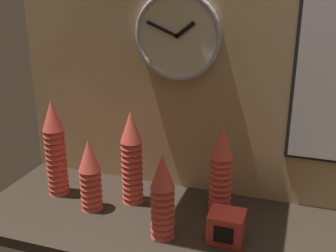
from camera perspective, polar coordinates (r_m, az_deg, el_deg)
name	(u,v)px	position (r m, az deg, el deg)	size (l,w,h in m)	color
ground_plane	(196,229)	(1.52, 3.84, -13.71)	(1.60, 0.56, 0.04)	black
wall_tiled_back	(219,61)	(1.55, 6.87, 8.79)	(1.60, 0.03, 1.05)	tan
cup_stack_far_left	(55,148)	(1.67, -15.03, -2.89)	(0.08, 0.08, 0.38)	#DB4C3D
cup_stack_center_left	(132,158)	(1.57, -4.93, -4.28)	(0.08, 0.08, 0.36)	#DB4C3D
cup_stack_left	(90,175)	(1.56, -10.49, -6.52)	(0.08, 0.08, 0.27)	#DB4C3D
cup_stack_center_right	(221,171)	(1.49, 7.20, -6.10)	(0.08, 0.08, 0.34)	#DB4C3D
cup_stack_center	(163,196)	(1.37, -0.74, -9.48)	(0.08, 0.08, 0.30)	#DB4C3D
wall_clock	(178,36)	(1.55, 1.33, 12.11)	(0.33, 0.03, 0.33)	beige
napkin_dispenser	(226,226)	(1.42, 7.92, -13.32)	(0.11, 0.10, 0.10)	red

